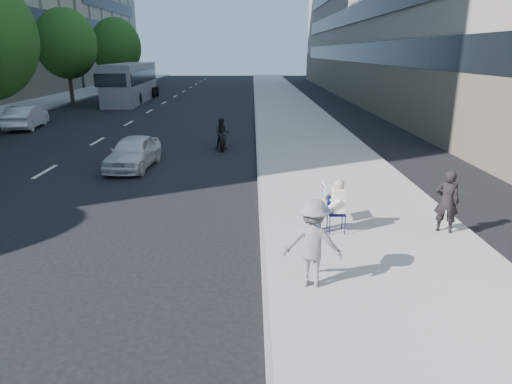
{
  "coord_description": "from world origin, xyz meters",
  "views": [
    {
      "loc": [
        1.22,
        -8.49,
        4.27
      ],
      "look_at": [
        1.3,
        1.04,
        1.33
      ],
      "focal_mm": 32.0,
      "sensor_mm": 36.0,
      "label": 1
    }
  ],
  "objects_px": {
    "pedestrian_woman": "(447,201)",
    "motorcycle": "(222,135)",
    "seated_protester": "(332,203)",
    "jogger": "(313,243)",
    "white_sedan_mid": "(26,117)",
    "white_sedan_near": "(133,152)",
    "bus": "(131,83)"
  },
  "relations": [
    {
      "from": "pedestrian_woman",
      "to": "motorcycle",
      "type": "height_order",
      "value": "pedestrian_woman"
    },
    {
      "from": "seated_protester",
      "to": "pedestrian_woman",
      "type": "bearing_deg",
      "value": -0.14
    },
    {
      "from": "jogger",
      "to": "white_sedan_mid",
      "type": "relative_size",
      "value": 0.41
    },
    {
      "from": "white_sedan_near",
      "to": "pedestrian_woman",
      "type": "bearing_deg",
      "value": -33.22
    },
    {
      "from": "jogger",
      "to": "white_sedan_near",
      "type": "distance_m",
      "value": 11.03
    },
    {
      "from": "white_sedan_mid",
      "to": "bus",
      "type": "distance_m",
      "value": 15.2
    },
    {
      "from": "white_sedan_near",
      "to": "bus",
      "type": "bearing_deg",
      "value": 108.21
    },
    {
      "from": "seated_protester",
      "to": "motorcycle",
      "type": "xyz_separation_m",
      "value": [
        -3.24,
        10.47,
        -0.24
      ]
    },
    {
      "from": "bus",
      "to": "white_sedan_near",
      "type": "bearing_deg",
      "value": -78.23
    },
    {
      "from": "seated_protester",
      "to": "jogger",
      "type": "xyz_separation_m",
      "value": [
        -0.79,
        -2.58,
        0.1
      ]
    },
    {
      "from": "seated_protester",
      "to": "white_sedan_near",
      "type": "xyz_separation_m",
      "value": [
        -6.41,
        6.9,
        -0.26
      ]
    },
    {
      "from": "jogger",
      "to": "white_sedan_near",
      "type": "bearing_deg",
      "value": -50.3
    },
    {
      "from": "motorcycle",
      "to": "bus",
      "type": "bearing_deg",
      "value": 107.58
    },
    {
      "from": "seated_protester",
      "to": "pedestrian_woman",
      "type": "distance_m",
      "value": 2.7
    },
    {
      "from": "jogger",
      "to": "motorcycle",
      "type": "xyz_separation_m",
      "value": [
        -2.45,
        13.05,
        -0.34
      ]
    },
    {
      "from": "jogger",
      "to": "pedestrian_woman",
      "type": "xyz_separation_m",
      "value": [
        3.49,
        2.57,
        -0.07
      ]
    },
    {
      "from": "jogger",
      "to": "white_sedan_near",
      "type": "height_order",
      "value": "jogger"
    },
    {
      "from": "seated_protester",
      "to": "white_sedan_near",
      "type": "bearing_deg",
      "value": 132.88
    },
    {
      "from": "motorcycle",
      "to": "bus",
      "type": "height_order",
      "value": "bus"
    },
    {
      "from": "seated_protester",
      "to": "motorcycle",
      "type": "height_order",
      "value": "seated_protester"
    },
    {
      "from": "pedestrian_woman",
      "to": "white_sedan_near",
      "type": "relative_size",
      "value": 0.42
    },
    {
      "from": "seated_protester",
      "to": "jogger",
      "type": "height_order",
      "value": "jogger"
    },
    {
      "from": "motorcycle",
      "to": "pedestrian_woman",
      "type": "bearing_deg",
      "value": -67.05
    },
    {
      "from": "jogger",
      "to": "bus",
      "type": "bearing_deg",
      "value": -61.73
    },
    {
      "from": "pedestrian_woman",
      "to": "seated_protester",
      "type": "bearing_deg",
      "value": 22.46
    },
    {
      "from": "jogger",
      "to": "pedestrian_woman",
      "type": "bearing_deg",
      "value": -134.61
    },
    {
      "from": "seated_protester",
      "to": "motorcycle",
      "type": "distance_m",
      "value": 10.96
    },
    {
      "from": "jogger",
      "to": "motorcycle",
      "type": "distance_m",
      "value": 13.28
    },
    {
      "from": "white_sedan_near",
      "to": "motorcycle",
      "type": "relative_size",
      "value": 1.76
    },
    {
      "from": "seated_protester",
      "to": "white_sedan_mid",
      "type": "xyz_separation_m",
      "value": [
        -14.96,
        16.39,
        -0.22
      ]
    },
    {
      "from": "pedestrian_woman",
      "to": "white_sedan_mid",
      "type": "distance_m",
      "value": 24.1
    },
    {
      "from": "pedestrian_woman",
      "to": "bus",
      "type": "relative_size",
      "value": 0.12
    }
  ]
}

